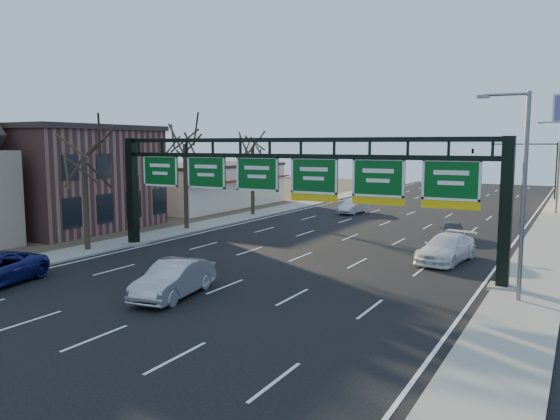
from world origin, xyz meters
The scene contains 18 objects.
ground centered at (0.00, 0.00, 0.00)m, with size 160.00×160.00×0.00m, color black.
sidewalk_left centered at (-12.80, 20.00, 0.06)m, with size 3.00×120.00×0.12m, color gray.
sidewalk_right centered at (12.80, 20.00, 0.06)m, with size 3.00×120.00×0.12m, color gray.
dirt_strip_left centered at (-25.00, 20.00, 0.03)m, with size 21.00×120.00×0.06m, color #473D2B.
lane_markings centered at (0.00, 20.00, 0.01)m, with size 21.60×120.00×0.01m, color white.
sign_gantry centered at (0.16, 8.00, 4.63)m, with size 24.60×1.20×7.20m.
brick_block centered at (-21.50, 11.00, 4.16)m, with size 10.40×12.40×8.30m.
cream_strip centered at (-21.48, 29.00, 2.36)m, with size 10.90×18.40×4.70m.
tree_gantry centered at (-12.80, 5.00, 7.11)m, with size 3.60×3.60×8.48m.
tree_mid centered at (-12.80, 15.00, 7.85)m, with size 3.60×3.60×9.24m.
tree_far centered at (-12.80, 25.00, 7.48)m, with size 3.60×3.60×8.86m.
streetlight_near centered at (12.47, 6.00, 5.08)m, with size 2.15×0.22×9.00m.
streetlight_far centered at (12.47, 40.00, 5.08)m, with size 2.15×0.22×9.00m.
traffic_signal_mast centered at (5.69, 55.00, 5.50)m, with size 10.16×0.54×7.00m.
car_silver_sedan centered at (-1.01, -0.53, 0.81)m, with size 1.72×4.93×1.63m, color #9FA0A4.
car_white_wagon centered at (8.02, 12.94, 0.78)m, with size 2.20×5.41×1.57m, color white.
car_grey_far centered at (6.69, 20.74, 0.67)m, with size 1.58×3.92×1.34m, color #424447.
car_silver_distant centered at (-4.91, 31.05, 0.71)m, with size 1.49×4.28×1.41m, color #B9BABE.
Camera 1 is at (14.78, -19.06, 6.83)m, focal length 35.00 mm.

